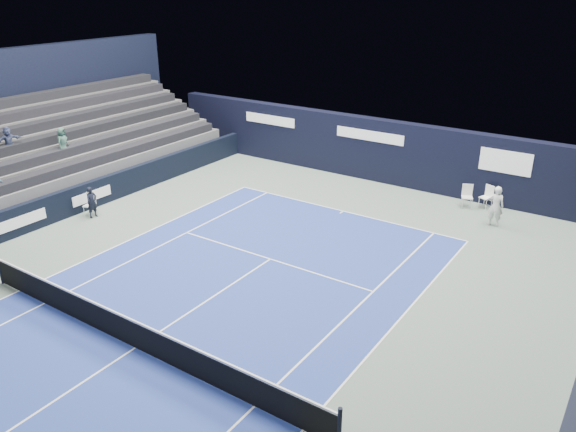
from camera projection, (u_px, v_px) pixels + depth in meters
name	position (u px, v px, depth m)	size (l,w,h in m)	color
ground	(186.00, 315.00, 16.97)	(48.00, 48.00, 0.00)	#57685F
court_surface	(135.00, 348.00, 15.44)	(10.97, 23.77, 0.01)	navy
folding_chair_back_a	(467.00, 194.00, 24.78)	(0.60, 0.59, 1.04)	silver
folding_chair_back_b	(488.00, 195.00, 24.73)	(0.59, 0.58, 1.02)	white
line_judge_chair	(90.00, 203.00, 23.98)	(0.53, 0.52, 0.97)	white
line_judge	(92.00, 202.00, 23.68)	(0.49, 0.32, 1.35)	black
court_markings	(135.00, 348.00, 15.44)	(11.03, 23.83, 0.00)	white
tennis_net	(133.00, 333.00, 15.25)	(12.90, 0.10, 1.10)	black
back_sponsor_wall	(390.00, 152.00, 27.44)	(26.00, 0.63, 3.10)	black
side_barrier_left	(89.00, 195.00, 24.66)	(0.33, 22.00, 1.20)	black
spectator_stand	(52.00, 147.00, 26.84)	(6.00, 18.00, 6.40)	#4D4D50
tennis_player	(496.00, 206.00, 22.82)	(0.69, 0.87, 1.71)	silver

